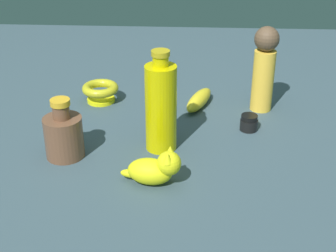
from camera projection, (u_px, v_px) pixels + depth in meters
name	position (u px, v px, depth m)	size (l,w,h in m)	color
ground	(168.00, 140.00, 1.26)	(2.00, 2.00, 0.00)	#384C56
nail_polish_jar	(249.00, 123.00, 1.30)	(0.05, 0.05, 0.04)	black
cat_figurine	(155.00, 168.00, 1.07)	(0.08, 0.14, 0.09)	yellow
bottle_tall	(161.00, 106.00, 1.17)	(0.08, 0.08, 0.25)	#D3C105
bottle_short	(64.00, 135.00, 1.16)	(0.09, 0.09, 0.15)	brown
bowl	(100.00, 91.00, 1.45)	(0.11, 0.11, 0.05)	yellow
person_figure_adult	(264.00, 67.00, 1.36)	(0.08, 0.08, 0.24)	yellow
banana	(199.00, 100.00, 1.42)	(0.15, 0.04, 0.04)	yellow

